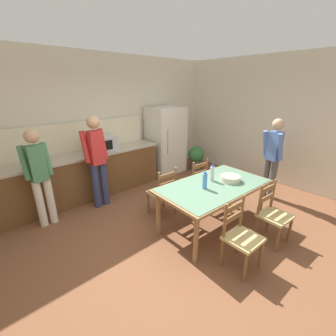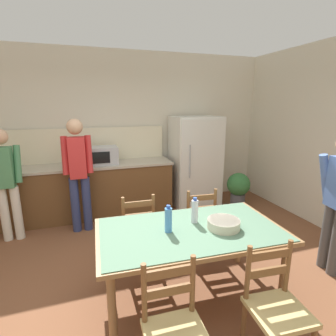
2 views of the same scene
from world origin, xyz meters
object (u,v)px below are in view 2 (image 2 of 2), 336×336
bottle_off_centre (195,211)px  chair_side_near_right (276,307)px  potted_plant (238,187)px  serving_bowl (224,223)px  chair_side_far_left (137,228)px  chair_side_far_right (198,220)px  person_at_sink (6,180)px  microwave (103,155)px  dining_table (190,236)px  chair_side_near_left (174,331)px  bottle_near_centre (168,220)px  refrigerator (195,161)px  person_at_counter (78,170)px

bottle_off_centre → chair_side_near_right: 1.07m
chair_side_near_right → potted_plant: 3.16m
serving_bowl → bottle_off_centre: bearing=135.3°
bottle_off_centre → chair_side_far_left: size_ratio=0.30×
chair_side_far_right → person_at_sink: bearing=-19.9°
microwave → bottle_off_centre: size_ratio=1.85×
dining_table → chair_side_near_right: bearing=-65.7°
chair_side_near_left → person_at_sink: (-1.56, 2.70, 0.47)m
chair_side_far_left → chair_side_near_left: (-0.08, -1.59, 0.00)m
chair_side_far_left → chair_side_near_right: size_ratio=1.00×
serving_bowl → chair_side_far_left: bearing=126.8°
bottle_near_centre → person_at_sink: 2.61m
person_at_sink → microwave: bearing=-70.2°
bottle_near_centre → chair_side_far_left: bottle_near_centre is taller
dining_table → bottle_off_centre: size_ratio=6.89×
bottle_near_centre → chair_side_near_left: bearing=-105.7°
refrigerator → person_at_counter: bearing=-167.0°
chair_side_far_right → bottle_near_centre: bearing=53.9°
person_at_sink → potted_plant: size_ratio=2.44×
microwave → chair_side_near_left: (0.17, -3.19, -0.64)m
refrigerator → chair_side_near_right: (-0.76, -3.22, -0.42)m
potted_plant → refrigerator: bearing=149.5°
bottle_off_centre → chair_side_near_left: bearing=-121.2°
serving_bowl → chair_side_far_right: bearing=81.3°
chair_side_far_left → person_at_counter: bearing=-55.9°
chair_side_far_left → bottle_off_centre: bearing=126.3°
chair_side_far_right → person_at_counter: (-1.48, 1.12, 0.54)m
bottle_off_centre → chair_side_near_left: 1.14m
serving_bowl → potted_plant: size_ratio=0.48×
bottle_off_centre → serving_bowl: (0.22, -0.21, -0.07)m
bottle_off_centre → chair_side_near_right: bottle_off_centre is taller
person_at_sink → potted_plant: person_at_sink is taller
serving_bowl → person_at_sink: (-2.32, 2.01, 0.10)m
microwave → serving_bowl: (0.93, -2.51, -0.27)m
bottle_near_centre → bottle_off_centre: bearing=18.9°
chair_side_far_left → person_at_counter: 1.38m
serving_bowl → chair_side_near_right: chair_side_near_right is taller
person_at_sink → potted_plant: bearing=-89.2°
serving_bowl → chair_side_far_left: size_ratio=0.35×
dining_table → bottle_off_centre: (0.10, 0.12, 0.20)m
refrigerator → bottle_near_centre: 2.75m
serving_bowl → chair_side_near_left: bearing=-138.0°
chair_side_far_left → potted_plant: 2.51m
chair_side_far_right → person_at_sink: 2.74m
refrigerator → microwave: 1.76m
potted_plant → microwave: bearing=169.8°
dining_table → bottle_off_centre: 0.26m
bottle_near_centre → person_at_counter: 2.05m
chair_side_near_right → bottle_near_centre: bearing=130.2°
person_at_counter → potted_plant: person_at_counter is taller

